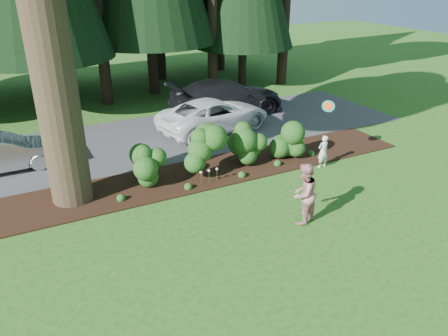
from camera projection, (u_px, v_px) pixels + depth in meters
name	position (u px, v px, depth m)	size (l,w,h in m)	color
ground	(253.00, 215.00, 13.05)	(80.00, 80.00, 0.00)	#244F16
mulch_bed	(207.00, 173.00, 15.66)	(16.00, 2.50, 0.05)	black
driveway	(165.00, 136.00, 19.11)	(22.00, 6.00, 0.03)	#38383A
shrub_row	(227.00, 150.00, 15.57)	(6.53, 1.60, 1.61)	#1D3C12
lily_cluster	(209.00, 171.00, 14.66)	(0.69, 0.09, 0.57)	#1D3C12
car_silver_wagon	(1.00, 153.00, 15.59)	(1.41, 4.04, 1.33)	#B0B0B5
car_white_suv	(214.00, 115.00, 19.47)	(2.39, 5.19, 1.44)	silver
car_dark_suv	(227.00, 97.00, 21.74)	(2.37, 5.82, 1.69)	black
child	(323.00, 152.00, 15.92)	(0.45, 0.30, 1.24)	silver
adult	(304.00, 194.00, 12.30)	(0.89, 0.69, 1.83)	#BB1933
frisbee	(328.00, 106.00, 15.58)	(0.55, 0.38, 0.50)	#198977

